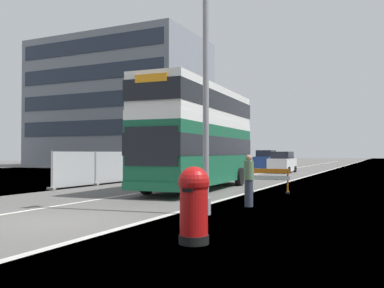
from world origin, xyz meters
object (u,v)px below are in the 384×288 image
at_px(lamppost_foreground, 206,68).
at_px(car_oncoming_near, 282,163).
at_px(car_receding_mid, 266,160).
at_px(double_decker_bus, 200,135).
at_px(red_pillar_postbox, 194,201).
at_px(pedestrian_at_kerb, 249,180).
at_px(roadworks_barrier, 269,178).

bearing_deg(lamppost_foreground, car_oncoming_near, 98.76).
relative_size(car_oncoming_near, car_receding_mid, 1.04).
xyz_separation_m(double_decker_bus, red_pillar_postbox, (5.14, -11.59, -1.86)).
bearing_deg(car_receding_mid, red_pillar_postbox, -76.65).
height_order(double_decker_bus, pedestrian_at_kerb, double_decker_bus).
distance_m(car_oncoming_near, car_receding_mid, 7.08).
relative_size(roadworks_barrier, pedestrian_at_kerb, 1.03).
height_order(roadworks_barrier, pedestrian_at_kerb, pedestrian_at_kerb).
distance_m(roadworks_barrier, car_oncoming_near, 20.16).
xyz_separation_m(roadworks_barrier, car_receding_mid, (-7.38, 26.01, 0.29)).
distance_m(red_pillar_postbox, roadworks_barrier, 11.27).
relative_size(roadworks_barrier, car_receding_mid, 0.45).
xyz_separation_m(red_pillar_postbox, roadworks_barrier, (-1.44, 11.17, -0.15)).
relative_size(lamppost_foreground, car_receding_mid, 2.26).
height_order(double_decker_bus, red_pillar_postbox, double_decker_bus).
distance_m(double_decker_bus, roadworks_barrier, 4.23).
height_order(double_decker_bus, roadworks_barrier, double_decker_bus).
bearing_deg(double_decker_bus, roadworks_barrier, -6.44).
relative_size(red_pillar_postbox, roadworks_barrier, 0.86).
relative_size(red_pillar_postbox, car_receding_mid, 0.38).
distance_m(double_decker_bus, car_receding_mid, 25.91).
relative_size(double_decker_bus, red_pillar_postbox, 6.97).
distance_m(lamppost_foreground, car_oncoming_near, 27.72).
distance_m(car_receding_mid, pedestrian_at_kerb, 32.14).
xyz_separation_m(double_decker_bus, roadworks_barrier, (3.70, -0.42, -2.01)).
height_order(lamppost_foreground, car_oncoming_near, lamppost_foreground).
height_order(car_oncoming_near, pedestrian_at_kerb, car_oncoming_near).
relative_size(double_decker_bus, roadworks_barrier, 5.96).
bearing_deg(roadworks_barrier, pedestrian_at_kerb, -82.67).
relative_size(lamppost_foreground, pedestrian_at_kerb, 5.18).
bearing_deg(lamppost_foreground, car_receding_mid, 102.58).
xyz_separation_m(red_pillar_postbox, pedestrian_at_kerb, (-0.78, 6.06, 0.04)).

